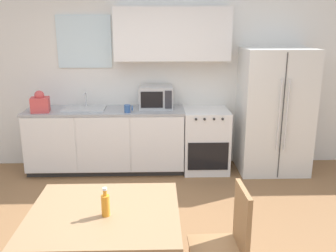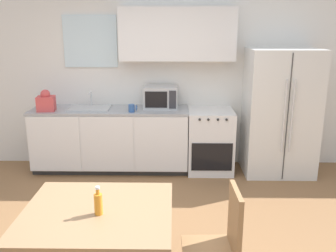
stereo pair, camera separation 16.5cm
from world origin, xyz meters
The scene contains 12 objects.
ground_plane centered at (0.00, 0.00, 0.00)m, with size 12.00×12.00×0.00m, color olive.
wall_back centered at (0.06, 2.28, 1.44)m, with size 12.00×0.38×2.70m.
kitchen_counter centered at (-0.49, 1.98, 0.46)m, with size 2.21×0.63×0.90m.
oven_range centered at (0.93, 1.97, 0.44)m, with size 0.63×0.64×0.89m.
refrigerator centered at (1.88, 1.93, 0.87)m, with size 0.95×0.74×1.74m.
kitchen_sink centered at (-0.78, 1.98, 0.92)m, with size 0.57×0.38×0.22m.
microwave centered at (0.22, 2.06, 1.06)m, with size 0.47×0.38×0.31m.
coffee_mug centered at (-0.16, 1.80, 0.96)m, with size 0.12×0.08×0.10m.
grocery_bag_0 centered at (-1.34, 1.85, 1.03)m, with size 0.26×0.23×0.29m.
dining_table centered at (-0.17, -0.61, 0.64)m, with size 1.12×0.99×0.73m.
dining_chair_side centered at (0.77, -0.69, 0.54)m, with size 0.41×0.41×0.93m.
drink_bottle centered at (-0.14, -0.68, 0.81)m, with size 0.06×0.06×0.22m.
Camera 1 is at (0.24, -3.13, 2.08)m, focal length 40.00 mm.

